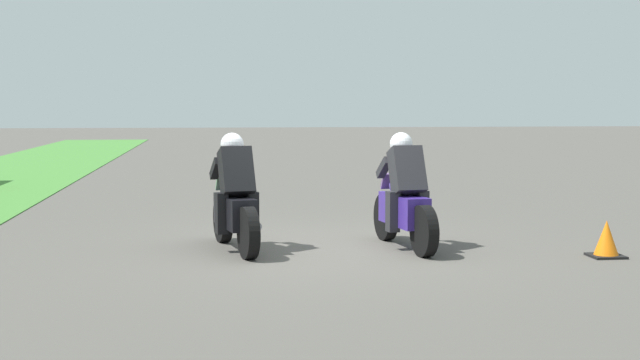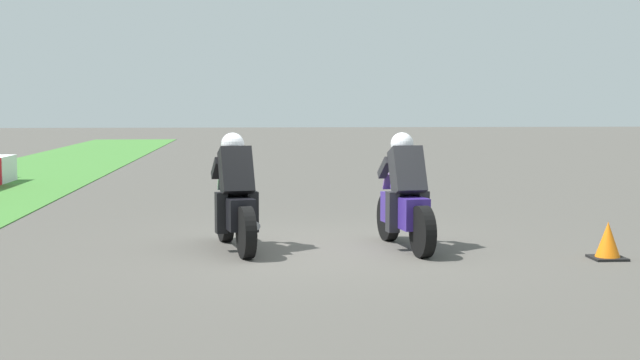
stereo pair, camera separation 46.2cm
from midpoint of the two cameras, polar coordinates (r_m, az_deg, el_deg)
The scene contains 4 objects.
ground_plane at distance 11.49m, azimuth -0.94°, elevation -4.49°, with size 120.00×120.00×0.00m, color #504D47.
rider_lane_a at distance 11.54m, azimuth 4.31°, elevation -1.34°, with size 2.04×0.59×1.51m.
rider_lane_b at distance 11.42m, azimuth -6.66°, elevation -1.42°, with size 2.03×0.64×1.51m.
traffic_cone at distance 11.36m, azimuth 16.87°, elevation -3.74°, with size 0.40×0.40×0.46m.
Camera 1 is at (-11.25, 1.43, 1.88)m, focal length 49.66 mm.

